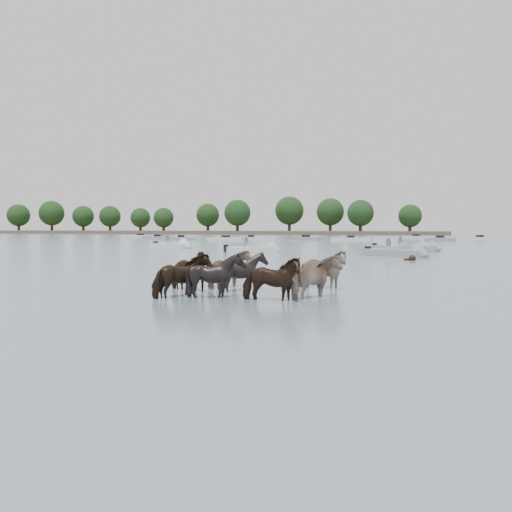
% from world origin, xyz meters
% --- Properties ---
extents(ground, '(400.00, 400.00, 0.00)m').
position_xyz_m(ground, '(0.00, 0.00, 0.00)').
color(ground, slate).
rests_on(ground, ground).
extents(shoreline, '(160.00, 30.00, 1.00)m').
position_xyz_m(shoreline, '(-70.00, 150.00, 0.50)').
color(shoreline, '#4C4233').
rests_on(shoreline, ground).
extents(pony_herd, '(5.96, 4.74, 1.52)m').
position_xyz_m(pony_herd, '(-1.75, -0.27, 0.53)').
color(pony_herd, black).
rests_on(pony_herd, ground).
extents(swimming_pony, '(0.72, 0.44, 0.44)m').
position_xyz_m(swimming_pony, '(2.73, 18.74, 0.10)').
color(swimming_pony, black).
rests_on(swimming_pony, ground).
extents(motorboat_a, '(4.77, 3.71, 1.92)m').
position_xyz_m(motorboat_a, '(-9.46, 26.47, 0.23)').
color(motorboat_a, silver).
rests_on(motorboat_a, ground).
extents(motorboat_b, '(5.13, 4.08, 1.92)m').
position_xyz_m(motorboat_b, '(2.07, 22.84, 0.23)').
color(motorboat_b, gray).
rests_on(motorboat_b, ground).
extents(motorboat_c, '(6.05, 2.71, 1.92)m').
position_xyz_m(motorboat_c, '(2.63, 32.39, 0.22)').
color(motorboat_c, gray).
rests_on(motorboat_c, ground).
extents(motorboat_f, '(4.78, 2.70, 1.92)m').
position_xyz_m(motorboat_f, '(-19.74, 32.26, 0.23)').
color(motorboat_f, silver).
rests_on(motorboat_f, ground).
extents(distant_flotilla, '(105.56, 27.24, 0.93)m').
position_xyz_m(distant_flotilla, '(-0.21, 71.68, 0.26)').
color(distant_flotilla, silver).
rests_on(distant_flotilla, ground).
extents(treeline, '(146.18, 22.46, 12.28)m').
position_xyz_m(treeline, '(-70.92, 150.02, 6.53)').
color(treeline, '#382619').
rests_on(treeline, ground).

